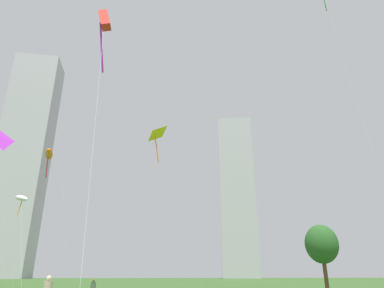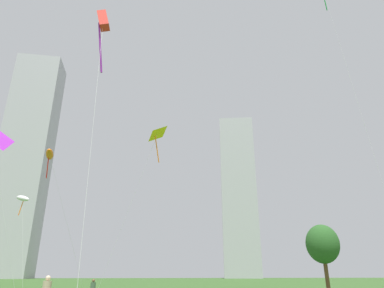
{
  "view_description": "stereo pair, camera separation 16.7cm",
  "coord_description": "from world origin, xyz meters",
  "px_view_note": "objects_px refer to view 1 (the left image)",
  "views": [
    {
      "loc": [
        -2.4,
        -15.07,
        1.99
      ],
      "look_at": [
        0.91,
        12.68,
        12.75
      ],
      "focal_mm": 31.43,
      "sensor_mm": 36.0,
      "label": 1
    },
    {
      "loc": [
        -2.23,
        -15.08,
        1.99
      ],
      "look_at": [
        0.91,
        12.68,
        12.75
      ],
      "focal_mm": 31.43,
      "sensor_mm": 36.0,
      "label": 2
    }
  ],
  "objects_px": {
    "distant_highrise_0": "(237,196)",
    "distant_highrise_1": "(23,158)",
    "kite_flying_6": "(157,136)",
    "park_tree_1": "(322,244)",
    "kite_flying_3": "(104,23)",
    "kite_flying_7": "(21,198)",
    "kite_flying_0": "(49,154)"
  },
  "relations": [
    {
      "from": "park_tree_1",
      "to": "kite_flying_6",
      "type": "bearing_deg",
      "value": -158.71
    },
    {
      "from": "kite_flying_7",
      "to": "kite_flying_0",
      "type": "bearing_deg",
      "value": -63.32
    },
    {
      "from": "kite_flying_3",
      "to": "distant_highrise_0",
      "type": "distance_m",
      "value": 137.56
    },
    {
      "from": "kite_flying_6",
      "to": "distant_highrise_1",
      "type": "bearing_deg",
      "value": 116.52
    },
    {
      "from": "kite_flying_7",
      "to": "kite_flying_3",
      "type": "bearing_deg",
      "value": -65.65
    },
    {
      "from": "kite_flying_6",
      "to": "park_tree_1",
      "type": "distance_m",
      "value": 24.02
    },
    {
      "from": "kite_flying_0",
      "to": "kite_flying_7",
      "type": "distance_m",
      "value": 16.16
    },
    {
      "from": "park_tree_1",
      "to": "distant_highrise_0",
      "type": "relative_size",
      "value": 0.11
    },
    {
      "from": "distant_highrise_0",
      "to": "kite_flying_6",
      "type": "bearing_deg",
      "value": -96.83
    },
    {
      "from": "kite_flying_3",
      "to": "kite_flying_7",
      "type": "xyz_separation_m",
      "value": [
        -14.77,
        32.64,
        -3.26
      ]
    },
    {
      "from": "distant_highrise_0",
      "to": "distant_highrise_1",
      "type": "xyz_separation_m",
      "value": [
        -93.22,
        -1.03,
        13.75
      ]
    },
    {
      "from": "kite_flying_6",
      "to": "distant_highrise_1",
      "type": "height_order",
      "value": "distant_highrise_1"
    },
    {
      "from": "kite_flying_6",
      "to": "kite_flying_7",
      "type": "bearing_deg",
      "value": 138.75
    },
    {
      "from": "kite_flying_3",
      "to": "distant_highrise_0",
      "type": "bearing_deg",
      "value": 72.7
    },
    {
      "from": "kite_flying_3",
      "to": "kite_flying_6",
      "type": "relative_size",
      "value": 0.98
    },
    {
      "from": "kite_flying_7",
      "to": "distant_highrise_0",
      "type": "bearing_deg",
      "value": 60.42
    },
    {
      "from": "kite_flying_7",
      "to": "park_tree_1",
      "type": "relative_size",
      "value": 1.63
    },
    {
      "from": "kite_flying_3",
      "to": "kite_flying_0",
      "type": "bearing_deg",
      "value": 112.45
    },
    {
      "from": "distant_highrise_0",
      "to": "kite_flying_3",
      "type": "bearing_deg",
      "value": -95.89
    },
    {
      "from": "kite_flying_0",
      "to": "kite_flying_7",
      "type": "height_order",
      "value": "kite_flying_0"
    },
    {
      "from": "kite_flying_3",
      "to": "kite_flying_6",
      "type": "bearing_deg",
      "value": 79.21
    },
    {
      "from": "park_tree_1",
      "to": "kite_flying_7",
      "type": "bearing_deg",
      "value": 168.47
    },
    {
      "from": "distant_highrise_1",
      "to": "kite_flying_3",
      "type": "bearing_deg",
      "value": -70.33
    },
    {
      "from": "kite_flying_3",
      "to": "park_tree_1",
      "type": "bearing_deg",
      "value": 46.44
    },
    {
      "from": "kite_flying_0",
      "to": "distant_highrise_1",
      "type": "distance_m",
      "value": 124.53
    },
    {
      "from": "kite_flying_7",
      "to": "distant_highrise_1",
      "type": "height_order",
      "value": "distant_highrise_1"
    },
    {
      "from": "kite_flying_0",
      "to": "distant_highrise_1",
      "type": "xyz_separation_m",
      "value": [
        -45.16,
        110.7,
        34.86
      ]
    },
    {
      "from": "kite_flying_3",
      "to": "kite_flying_7",
      "type": "relative_size",
      "value": 1.27
    },
    {
      "from": "kite_flying_6",
      "to": "distant_highrise_0",
      "type": "height_order",
      "value": "distant_highrise_0"
    },
    {
      "from": "kite_flying_6",
      "to": "park_tree_1",
      "type": "height_order",
      "value": "kite_flying_6"
    },
    {
      "from": "kite_flying_0",
      "to": "kite_flying_3",
      "type": "height_order",
      "value": "kite_flying_3"
    },
    {
      "from": "kite_flying_3",
      "to": "kite_flying_6",
      "type": "distance_m",
      "value": 17.17
    }
  ]
}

